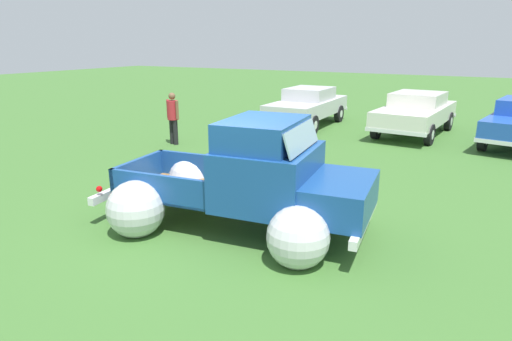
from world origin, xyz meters
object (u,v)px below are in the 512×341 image
object	(u,v)px
vintage_pickup_truck	(254,187)
show_car_0	(308,105)
show_car_1	(416,112)
spectator_0	(173,115)

from	to	relation	value
vintage_pickup_truck	show_car_0	bearing A→B (deg)	100.89
show_car_1	spectator_0	world-z (taller)	spectator_0
show_car_1	spectator_0	bearing A→B (deg)	-45.17
vintage_pickup_truck	show_car_1	world-z (taller)	vintage_pickup_truck
vintage_pickup_truck	spectator_0	distance (m)	7.05
vintage_pickup_truck	spectator_0	size ratio (longest dim) A/B	2.98
show_car_0	spectator_0	xyz separation A→B (m)	(-2.42, -5.02, 0.13)
vintage_pickup_truck	show_car_1	xyz separation A→B (m)	(0.91, 9.83, 0.03)
show_car_0	show_car_1	size ratio (longest dim) A/B	0.96
show_car_0	spectator_0	world-z (taller)	spectator_0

